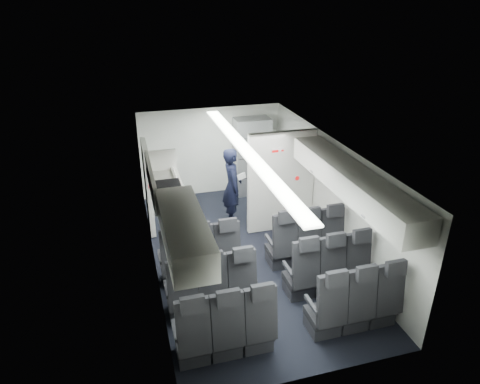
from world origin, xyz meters
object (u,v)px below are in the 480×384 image
boarding_door (148,187)px  flight_attendant (232,186)px  seat_row_mid (271,281)px  carry_on_bag (167,190)px  seat_row_rear (292,319)px  seat_row_front (254,251)px  galley_unit (252,156)px

boarding_door → flight_attendant: (1.73, -0.21, -0.11)m
seat_row_mid → carry_on_bag: (-1.45, 0.90, 1.37)m
seat_row_rear → carry_on_bag: size_ratio=7.80×
seat_row_mid → flight_attendant: 2.81m
seat_row_mid → seat_row_rear: same height
seat_row_front → boarding_door: size_ratio=1.79×
galley_unit → carry_on_bag: bearing=-126.4°
seat_row_front → carry_on_bag: size_ratio=7.80×
seat_row_front → seat_row_rear: 1.80m
galley_unit → carry_on_bag: (-2.40, -3.25, 0.83)m
boarding_door → flight_attendant: bearing=-6.9°
boarding_door → carry_on_bag: size_ratio=4.36×
seat_row_rear → boarding_door: (-1.64, 3.89, 0.55)m
galley_unit → flight_attendant: bearing=-121.9°
seat_row_mid → boarding_door: bearing=118.8°
seat_row_front → boarding_door: 2.71m
carry_on_bag → galley_unit: bearing=53.8°
seat_row_front → flight_attendant: flight_attendant is taller
galley_unit → carry_on_bag: carry_on_bag is taller
seat_row_rear → galley_unit: galley_unit is taller
galley_unit → boarding_door: 2.84m
boarding_door → flight_attendant: size_ratio=1.10×
galley_unit → boarding_door: galley_unit is taller
seat_row_front → seat_row_mid: size_ratio=1.00×
carry_on_bag → seat_row_rear: bearing=-51.1°
seat_row_rear → flight_attendant: flight_attendant is taller
seat_row_mid → flight_attendant: size_ratio=1.96×
seat_row_mid → galley_unit: galley_unit is taller
seat_row_front → carry_on_bag: 2.00m
boarding_door → seat_row_rear: bearing=-67.1°
galley_unit → seat_row_rear: bearing=-100.6°
seat_row_rear → seat_row_mid: bearing=90.0°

